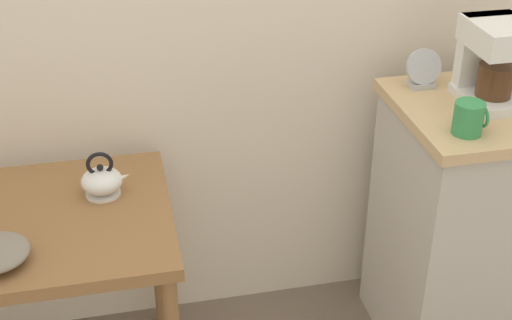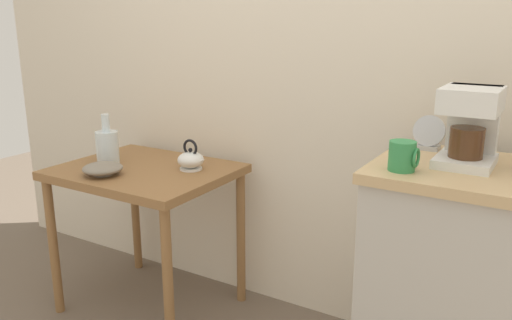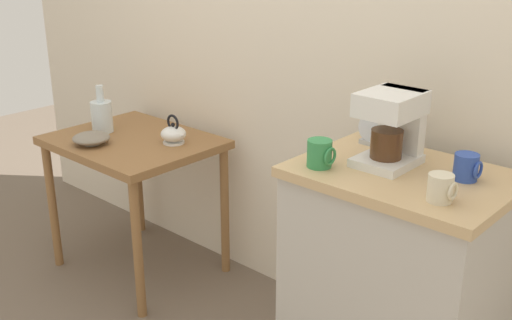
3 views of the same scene
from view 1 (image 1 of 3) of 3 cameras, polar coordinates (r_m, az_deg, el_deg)
The scene contains 6 objects.
wooden_table at distance 2.22m, azimuth -16.99°, elevation -6.53°, with size 0.80×0.64×0.73m.
kitchen_counter at distance 2.61m, azimuth 18.03°, elevation -4.92°, with size 0.73×0.54×0.94m.
teakettle at distance 2.20m, azimuth -12.08°, elevation -1.62°, with size 0.15×0.12×0.15m.
coffee_maker at distance 2.32m, azimuth 18.29°, elevation 7.71°, with size 0.18×0.22×0.26m.
mug_tall_green at distance 2.13m, azimuth 16.52°, elevation 3.20°, with size 0.09×0.09×0.10m.
table_clock at distance 2.39m, azimuth 13.10°, elevation 6.91°, with size 0.12×0.06×0.13m.
Camera 1 is at (-0.44, -1.80, 1.91)m, focal length 50.49 mm.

